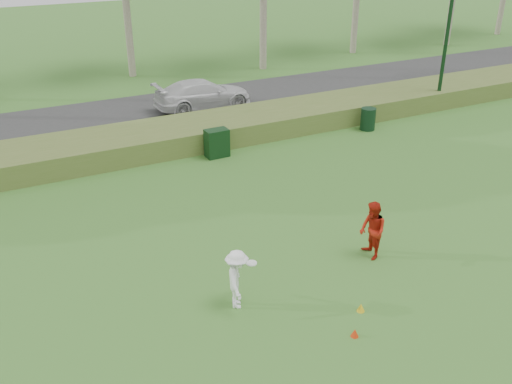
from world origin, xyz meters
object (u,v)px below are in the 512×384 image
player_red (372,231)px  utility_cabinet (217,143)px  player_white (237,279)px  cone_orange (355,333)px  car_right (203,94)px  cone_yellow (361,307)px  trash_bin (368,119)px

player_red → utility_cabinet: (-0.84, 9.00, -0.28)m
player_white → player_red: 4.39m
cone_orange → car_right: 18.20m
cone_yellow → trash_bin: bearing=52.2°
player_white → cone_yellow: 3.14m
player_white → cone_orange: (1.91, -2.31, -0.68)m
player_red → cone_yellow: bearing=-32.9°
player_red → trash_bin: (6.60, 8.84, -0.35)m
car_right → cone_orange: bearing=168.7°
player_white → cone_yellow: bearing=-98.5°
player_white → cone_orange: player_white is taller
player_red → cone_yellow: player_red is taller
cone_yellow → utility_cabinet: (0.92, 10.93, 0.46)m
cone_yellow → car_right: (2.87, 17.12, 0.66)m
player_red → cone_yellow: 2.72m
cone_orange → car_right: size_ratio=0.04×
cone_yellow → trash_bin: trash_bin is taller
player_white → car_right: (5.48, 15.52, -0.01)m
cone_orange → cone_yellow: size_ratio=0.93×
trash_bin → car_right: 8.40m
player_red → car_right: 15.23m
utility_cabinet → cone_yellow: bearing=-96.0°
trash_bin → car_right: size_ratio=0.21×
cone_orange → trash_bin: trash_bin is taller
player_red → utility_cabinet: size_ratio=1.48×
player_red → car_right: size_ratio=0.35×
cone_orange → trash_bin: 14.63m
cone_orange → trash_bin: size_ratio=0.20×
trash_bin → cone_yellow: bearing=-127.8°
utility_cabinet → car_right: bearing=71.3°
utility_cabinet → car_right: car_right is taller
player_white → cone_orange: 3.08m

